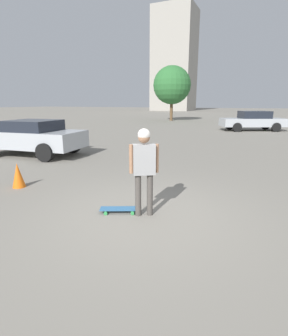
{
  "coord_description": "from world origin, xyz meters",
  "views": [
    {
      "loc": [
        1.96,
        -4.3,
        2.13
      ],
      "look_at": [
        0.0,
        0.0,
        0.94
      ],
      "focal_mm": 28.0,
      "sensor_mm": 36.0,
      "label": 1
    }
  ],
  "objects_px": {
    "traffic_cone": "(18,175)",
    "skateboard": "(119,209)",
    "person": "(144,162)",
    "car_parked_far": "(253,121)",
    "car_parked_near": "(32,137)"
  },
  "relations": [
    {
      "from": "traffic_cone",
      "to": "skateboard",
      "type": "bearing_deg",
      "value": -5.91
    },
    {
      "from": "car_parked_near",
      "to": "car_parked_far",
      "type": "xyz_separation_m",
      "value": [
        7.8,
        14.31,
        0.01
      ]
    },
    {
      "from": "car_parked_near",
      "to": "person",
      "type": "bearing_deg",
      "value": 144.71
    },
    {
      "from": "skateboard",
      "to": "car_parked_far",
      "type": "height_order",
      "value": "car_parked_far"
    },
    {
      "from": "person",
      "to": "traffic_cone",
      "type": "relative_size",
      "value": 2.65
    },
    {
      "from": "person",
      "to": "skateboard",
      "type": "distance_m",
      "value": 1.11
    },
    {
      "from": "skateboard",
      "to": "person",
      "type": "bearing_deg",
      "value": 164.85
    },
    {
      "from": "person",
      "to": "car_parked_far",
      "type": "relative_size",
      "value": 0.33
    },
    {
      "from": "skateboard",
      "to": "traffic_cone",
      "type": "relative_size",
      "value": 1.25
    },
    {
      "from": "person",
      "to": "car_parked_far",
      "type": "bearing_deg",
      "value": 53.98
    },
    {
      "from": "car_parked_far",
      "to": "traffic_cone",
      "type": "xyz_separation_m",
      "value": [
        -4.79,
        -17.64,
        -0.46
      ]
    },
    {
      "from": "car_parked_near",
      "to": "traffic_cone",
      "type": "xyz_separation_m",
      "value": [
        3.01,
        -3.33,
        -0.45
      ]
    },
    {
      "from": "skateboard",
      "to": "car_parked_far",
      "type": "relative_size",
      "value": 0.16
    },
    {
      "from": "skateboard",
      "to": "car_parked_near",
      "type": "bearing_deg",
      "value": -56.03
    },
    {
      "from": "skateboard",
      "to": "traffic_cone",
      "type": "height_order",
      "value": "traffic_cone"
    }
  ]
}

